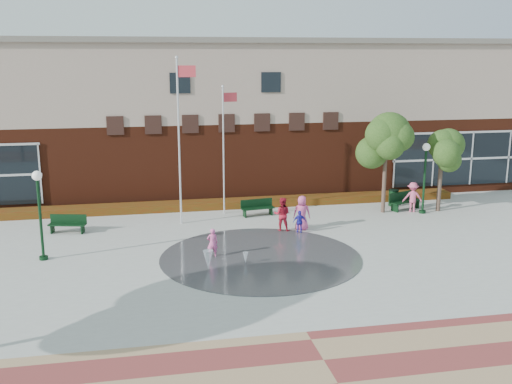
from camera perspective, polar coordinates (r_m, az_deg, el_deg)
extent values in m
plane|color=#666056|center=(22.39, 1.99, -8.77)|extent=(120.00, 120.00, 0.00)
cube|color=#A8A8A0|center=(26.06, 0.00, -5.57)|extent=(46.00, 18.00, 0.01)
cube|color=brown|center=(16.33, 7.81, -17.66)|extent=(46.00, 6.00, 0.01)
cylinder|color=#383A3D|center=(25.13, 0.44, -6.28)|extent=(8.40, 8.40, 0.01)
cube|color=#541F10|center=(38.52, -3.87, 3.92)|extent=(44.00, 10.00, 4.50)
cube|color=tan|center=(38.07, -3.97, 10.62)|extent=(44.00, 10.00, 4.50)
cube|color=slate|center=(38.05, -4.03, 14.08)|extent=(44.40, 10.40, 0.30)
cube|color=black|center=(38.72, 19.79, 3.02)|extent=(10.00, 0.12, 3.19)
cube|color=black|center=(32.84, -7.26, 10.26)|extent=(1.10, 0.10, 1.10)
cube|color=black|center=(33.55, 1.43, 10.41)|extent=(1.10, 0.10, 1.10)
cube|color=#8F0E05|center=(33.25, -2.52, -1.48)|extent=(26.00, 1.20, 0.40)
cylinder|color=white|center=(29.44, -7.34, 4.59)|extent=(0.10, 0.10, 8.10)
sphere|color=white|center=(29.14, -7.57, 12.59)|extent=(0.16, 0.16, 0.16)
cube|color=#C5333D|center=(29.10, -6.65, 11.35)|extent=(0.88, 0.17, 0.54)
cylinder|color=white|center=(31.29, -3.12, 3.83)|extent=(0.09, 0.09, 6.66)
sphere|color=white|center=(30.94, -3.19, 10.01)|extent=(0.14, 0.14, 0.14)
cube|color=#C5333D|center=(31.10, -2.50, 9.01)|extent=(0.76, 0.17, 0.47)
cylinder|color=black|center=(25.92, -19.83, -2.58)|extent=(0.12, 0.12, 3.37)
cylinder|color=black|center=(26.37, -19.56, -5.95)|extent=(0.36, 0.36, 0.16)
sphere|color=white|center=(25.50, -20.15, 1.46)|extent=(0.40, 0.40, 0.40)
cylinder|color=black|center=(32.82, 15.72, 0.90)|extent=(0.12, 0.12, 3.40)
cylinder|color=black|center=(33.19, 15.55, -1.84)|extent=(0.36, 0.36, 0.16)
sphere|color=white|center=(32.50, 15.93, 4.14)|extent=(0.40, 0.40, 0.40)
cube|color=black|center=(29.72, -17.54, -2.97)|extent=(1.81, 0.88, 0.06)
cube|color=black|center=(29.86, -17.43, -2.44)|extent=(1.71, 0.45, 0.44)
cube|color=black|center=(31.34, 0.17, -1.54)|extent=(1.80, 0.72, 0.06)
cube|color=black|center=(31.48, 0.04, -1.06)|extent=(1.74, 0.29, 0.44)
cube|color=black|center=(33.59, 14.05, -0.86)|extent=(2.01, 1.25, 0.07)
cube|color=black|center=(33.68, 13.78, -0.37)|extent=(1.82, 0.80, 0.49)
cylinder|color=black|center=(34.32, 12.95, -0.59)|extent=(0.53, 0.53, 0.88)
cylinder|color=black|center=(34.22, 12.98, 0.16)|extent=(0.56, 0.56, 0.05)
cylinder|color=#443127|center=(32.53, 12.10, 0.68)|extent=(0.21, 0.21, 3.06)
cylinder|color=#443127|center=(33.60, 17.06, 0.39)|extent=(0.23, 0.23, 2.60)
cone|color=white|center=(23.81, -4.56, -7.45)|extent=(0.40, 0.40, 0.78)
cone|color=white|center=(24.38, -1.01, -6.92)|extent=(0.21, 0.21, 0.48)
imported|color=pink|center=(25.08, -4.17, -4.86)|extent=(0.46, 0.30, 1.25)
imported|color=#AE182C|center=(28.67, 2.50, -2.14)|extent=(0.96, 0.84, 1.65)
imported|color=#D14D89|center=(28.86, 4.39, -2.01)|extent=(0.94, 0.73, 1.70)
imported|color=#2B27B5|center=(28.42, 4.19, -2.86)|extent=(0.68, 0.35, 1.11)
imported|color=#E05882|center=(33.16, 14.70, -0.49)|extent=(1.19, 0.91, 1.63)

